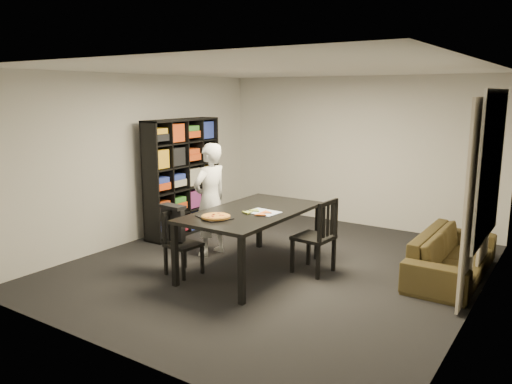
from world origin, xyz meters
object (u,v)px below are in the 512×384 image
Objects in this scene: bookshelf at (183,177)px; baking_tray at (214,217)px; person at (210,200)px; chair_right at (320,232)px; sofa at (452,255)px; dining_table at (252,216)px; chair_left at (179,238)px; pepperoni_pizza at (216,216)px.

bookshelf reaches higher than baking_tray.
person is at bearing -30.50° from bookshelf.
sofa is at bearing 124.77° from chair_right.
bookshelf is 0.96× the size of dining_table.
bookshelf is at bearing 45.54° from chair_left.
baking_tray is (0.58, 0.00, 0.36)m from chair_left.
sofa is (4.24, 0.34, -0.67)m from bookshelf.
dining_table is 4.93× the size of baking_tray.
bookshelf is 1.93× the size of chair_right.
chair_right is at bearing 102.51° from person.
chair_right is 0.51× the size of sofa.
pepperoni_pizza is (0.04, -0.02, 0.02)m from baking_tray.
dining_table is 1.02× the size of sofa.
chair_left reaches higher than dining_table.
sofa is at bearing 114.85° from person.
person reaches higher than baking_tray.
chair_left is 2.07× the size of baking_tray.
pepperoni_pizza is at bearing -38.77° from bookshelf.
chair_left reaches higher than sofa.
baking_tray reaches higher than chair_left.
chair_right is (0.77, 0.42, -0.19)m from dining_table.
pepperoni_pizza is at bearing 127.88° from sofa.
chair_left is (-0.75, -0.56, -0.28)m from dining_table.
baking_tray is (-0.94, -0.98, 0.27)m from chair_right.
dining_table is at bearing 80.69° from person.
chair_right reaches higher than pepperoni_pizza.
chair_right is 1.70m from person.
baking_tray is at bearing 127.05° from sofa.
person is at bearing 132.06° from pepperoni_pizza.
dining_table is at bearing 77.60° from pepperoni_pizza.
chair_right is (1.53, 0.98, 0.09)m from chair_left.
baking_tray is at bearing -38.90° from chair_right.
bookshelf is 0.98× the size of sofa.
person is at bearing -79.86° from chair_right.
baking_tray is at bearing -38.98° from bookshelf.
chair_right is 1.38m from pepperoni_pizza.
person is (-0.15, 0.83, 0.34)m from chair_left.
person is (1.10, -0.65, -0.14)m from bookshelf.
chair_left is at bearing 121.35° from sofa.
sofa is at bearing 37.88° from pepperoni_pizza.
chair_right is 0.61× the size of person.
bookshelf is 4.30m from sofa.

